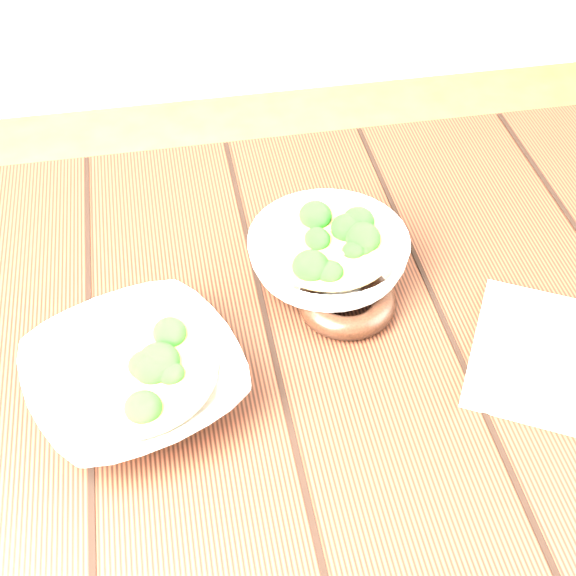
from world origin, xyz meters
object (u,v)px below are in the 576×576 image
at_px(soup_bowl_front, 135,378).
at_px(soup_bowl_back, 328,256).
at_px(trivet, 346,301).
at_px(table, 290,407).

xyz_separation_m(soup_bowl_front, soup_bowl_back, (0.23, 0.14, 0.00)).
distance_m(soup_bowl_front, trivet, 0.26).
relative_size(table, soup_bowl_back, 4.79).
height_order(table, soup_bowl_front, soup_bowl_front).
bearing_deg(table, trivet, 27.68).
xyz_separation_m(soup_bowl_front, trivet, (0.24, 0.08, -0.01)).
bearing_deg(table, soup_bowl_front, -166.16).
height_order(table, soup_bowl_back, soup_bowl_back).
xyz_separation_m(soup_bowl_back, trivet, (0.01, -0.06, -0.02)).
distance_m(soup_bowl_back, trivet, 0.06).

